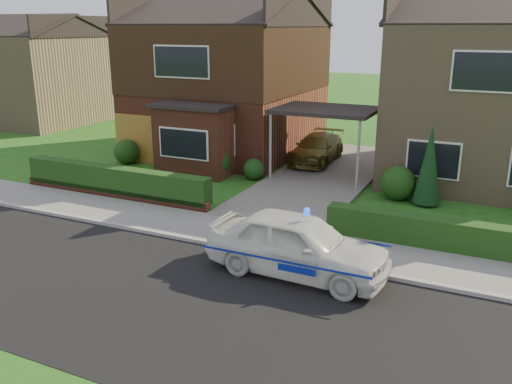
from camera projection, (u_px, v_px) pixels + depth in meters
The scene contains 23 objects.
ground at pixel (166, 298), 12.01m from camera, with size 120.00×120.00×0.00m, color #195115.
road at pixel (166, 298), 12.01m from camera, with size 60.00×6.00×0.02m, color black.
kerb at pixel (230, 247), 14.63m from camera, with size 60.00×0.16×0.12m, color #9E9993.
sidewalk at pixel (247, 234), 15.54m from camera, with size 60.00×2.00×0.10m, color slate.
driveway at pixel (324, 176), 21.50m from camera, with size 3.80×12.00×0.12m, color #666059.
house_left at pixel (228, 70), 25.26m from camera, with size 7.50×9.53×7.25m.
house_right at pixel (497, 84), 20.66m from camera, with size 7.50×8.06×7.25m.
carport_link at pixel (326, 111), 20.69m from camera, with size 3.80×3.00×2.77m.
garage_door at pixel (137, 139), 23.67m from camera, with size 2.20×0.10×2.10m, color #966420.
dwarf_wall at pixel (113, 193), 18.90m from camera, with size 7.70×0.25×0.36m, color brown.
hedge_left at pixel (116, 197), 19.08m from camera, with size 7.50×0.55×0.90m, color #123611.
hedge_right at pixel (465, 255), 14.27m from camera, with size 7.50×0.55×0.80m, color #123611.
shrub_left_far at pixel (126, 152), 23.53m from camera, with size 1.08×1.08×1.08m, color #123611.
shrub_left_mid at pixel (214, 161), 21.48m from camera, with size 1.32×1.32×1.32m, color #123611.
shrub_left_near at pixel (254, 169), 21.16m from camera, with size 0.84×0.84×0.84m, color #123611.
shrub_right_near at pixel (398, 183), 18.65m from camera, with size 1.20×1.20×1.20m, color #123611.
conifer_a at pixel (429, 168), 17.86m from camera, with size 0.90×0.90×2.60m, color black.
neighbour_left at pixel (40, 80), 33.23m from camera, with size 6.50×7.00×5.20m, color #947A5B.
police_car at pixel (297, 245), 12.97m from camera, with size 4.10×4.53×1.68m.
driveway_car at pixel (317, 148), 23.45m from camera, with size 1.63×4.01×1.16m, color brown.
potted_plant_a at pixel (70, 170), 21.30m from camera, with size 0.35×0.24×0.67m, color gray.
potted_plant_b at pixel (176, 191), 18.57m from camera, with size 0.31×0.38×0.70m, color gray.
potted_plant_c at pixel (193, 169), 21.48m from camera, with size 0.39×0.39×0.70m, color gray.
Camera 1 is at (6.42, -8.90, 5.78)m, focal length 38.00 mm.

